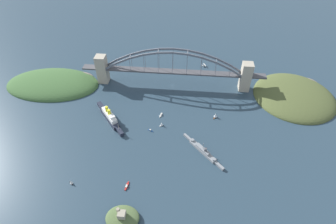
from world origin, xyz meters
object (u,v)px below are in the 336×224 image
Objects in this scene: small_boat_2 at (151,130)px; small_boat_5 at (215,115)px; small_boat_0 at (161,115)px; naval_cruiser at (203,151)px; small_boat_3 at (127,186)px; small_boat_4 at (162,124)px; harbor_arch_bridge at (173,72)px; small_boat_1 at (71,182)px; seaplane_taxiing_near_bridge at (204,65)px; ocean_liner at (110,117)px; fort_island_mid_harbor at (122,218)px.

small_boat_2 is 0.95× the size of small_boat_5.
small_boat_2 is at bearing 72.16° from small_boat_0.
small_boat_3 is at bearing 34.39° from naval_cruiser.
naval_cruiser is 7.99× the size of small_boat_4.
harbor_arch_bridge reaches higher than small_boat_5.
small_boat_0 is 1.83× the size of small_boat_1.
naval_cruiser is at bearing 109.83° from harbor_arch_bridge.
harbor_arch_bridge is 5.31× the size of naval_cruiser.
seaplane_taxiing_near_bridge is 0.94× the size of small_boat_0.
small_boat_4 is (-29.25, -105.28, 2.56)m from small_boat_3.
small_boat_2 reaches higher than small_boat_0.
small_boat_3 is at bearing -177.72° from small_boat_1.
small_boat_2 is 1.08× the size of small_boat_4.
harbor_arch_bridge is 234.27m from small_boat_1.
seaplane_taxiing_near_bridge is (-2.55, -211.75, -0.33)m from naval_cruiser.
small_boat_3 is at bearing 113.86° from ocean_liner.
small_boat_4 is at bearing 176.13° from ocean_liner.
small_boat_1 is (91.45, 129.63, 1.88)m from small_boat_0.
fort_island_mid_harbor is 147.61m from small_boat_4.
small_boat_0 is (63.43, -66.09, -1.83)m from naval_cruiser.
harbor_arch_bridge is at bearing -46.93° from small_boat_5.
naval_cruiser reaches higher than small_boat_0.
small_boat_3 is 1.48× the size of small_boat_5.
naval_cruiser is 167.41m from small_boat_1.
harbor_arch_bridge is at bearing -97.43° from fort_island_mid_harbor.
fort_island_mid_harbor is at bearing 58.82° from small_boat_5.
small_boat_1 is (16.95, 113.19, -3.10)m from ocean_liner.
seaplane_taxiing_near_bridge is at bearing -83.57° from small_boat_5.
small_boat_0 is (-21.33, -167.21, -3.41)m from fort_island_mid_harbor.
small_boat_4 is (-24.99, -145.48, -0.90)m from fort_island_mid_harbor.
small_boat_1 is at bearing 81.48° from ocean_liner.
fort_island_mid_harbor is 3.62× the size of seaplane_taxiing_near_bridge.
fort_island_mid_harbor reaches higher than small_boat_0.
ocean_liner reaches higher than small_boat_3.
ocean_liner is 8.78× the size of small_boat_2.
seaplane_taxiing_near_bridge is 287.65m from small_boat_3.
harbor_arch_bridge reaches higher than fort_island_mid_harbor.
fort_island_mid_harbor is at bearing 82.73° from small_boat_0.
seaplane_taxiing_near_bridge is 0.82× the size of small_boat_3.
seaplane_taxiing_near_bridge is 1.72× the size of small_boat_1.
ocean_liner is at bearing -19.79° from naval_cruiser.
naval_cruiser is (-52.57, 145.73, -24.89)m from harbor_arch_bridge.
seaplane_taxiing_near_bridge reaches higher than small_boat_2.
fort_island_mid_harbor is 168.60m from small_boat_0.
harbor_arch_bridge is 104.48m from small_boat_4.
fort_island_mid_harbor is 4.37× the size of small_boat_5.
ocean_liner is 146.62m from naval_cruiser.
small_boat_0 is at bearing -125.20° from small_boat_1.
fort_island_mid_harbor reaches higher than small_boat_1.
small_boat_1 is at bearing 2.28° from small_boat_3.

